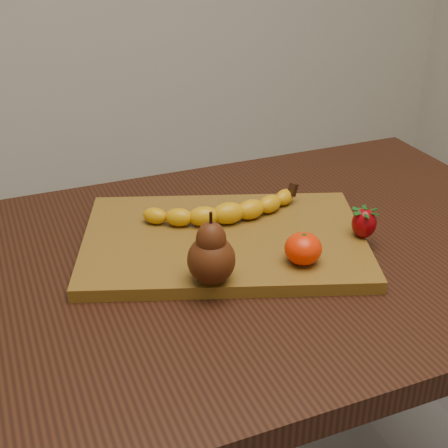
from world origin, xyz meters
name	(u,v)px	position (x,y,z in m)	size (l,w,h in m)	color
table	(267,297)	(0.00, 0.00, 0.66)	(1.00, 0.70, 0.76)	black
cutting_board	(224,240)	(-0.06, 0.03, 0.77)	(0.45, 0.30, 0.02)	brown
banana	(228,213)	(-0.04, 0.07, 0.80)	(0.23, 0.06, 0.04)	#DEA10A
pear	(211,248)	(-0.13, -0.08, 0.83)	(0.07, 0.07, 0.11)	#4C210C
mandarin	(303,249)	(0.01, -0.09, 0.80)	(0.06, 0.06, 0.05)	#EC2902
strawberry	(364,222)	(0.14, -0.05, 0.80)	(0.04, 0.04, 0.05)	#840309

